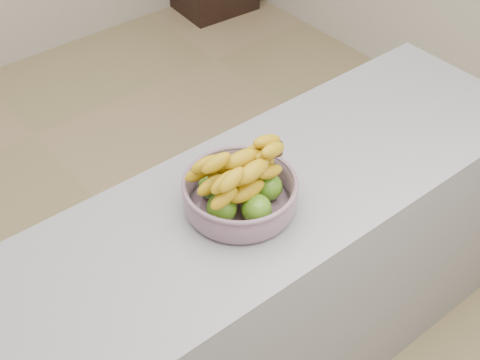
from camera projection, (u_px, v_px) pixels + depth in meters
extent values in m
plane|color=#96805C|center=(164.00, 270.00, 2.90)|extent=(4.00, 4.00, 0.00)
cube|color=gray|center=(259.00, 293.00, 2.23)|extent=(2.00, 0.60, 0.90)
cylinder|color=#8890A3|center=(240.00, 205.00, 1.89)|extent=(0.28, 0.28, 0.01)
torus|color=#8890A3|center=(240.00, 183.00, 1.84)|extent=(0.33, 0.33, 0.02)
sphere|color=#569219|center=(257.00, 209.00, 1.81)|extent=(0.08, 0.08, 0.08)
sphere|color=#569219|center=(268.00, 187.00, 1.88)|extent=(0.08, 0.08, 0.08)
sphere|color=#569219|center=(241.00, 173.00, 1.92)|extent=(0.08, 0.08, 0.08)
sphere|color=#569219|center=(213.00, 185.00, 1.88)|extent=(0.08, 0.08, 0.08)
sphere|color=#569219|center=(222.00, 208.00, 1.81)|extent=(0.08, 0.08, 0.08)
ellipsoid|color=yellow|center=(247.00, 191.00, 1.79)|extent=(0.21, 0.05, 0.05)
ellipsoid|color=yellow|center=(237.00, 180.00, 1.82)|extent=(0.21, 0.07, 0.05)
ellipsoid|color=yellow|center=(226.00, 170.00, 1.86)|extent=(0.21, 0.09, 0.05)
ellipsoid|color=yellow|center=(246.00, 175.00, 1.79)|extent=(0.21, 0.07, 0.05)
ellipsoid|color=yellow|center=(234.00, 163.00, 1.82)|extent=(0.21, 0.10, 0.05)
ellipsoid|color=yellow|center=(242.00, 159.00, 1.79)|extent=(0.21, 0.07, 0.05)
ellipsoid|color=yellow|center=(253.00, 171.00, 1.75)|extent=(0.21, 0.08, 0.05)
cylinder|color=#392612|center=(277.00, 149.00, 1.85)|extent=(0.03, 0.03, 0.04)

